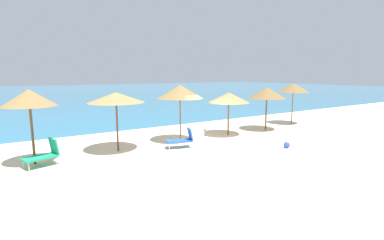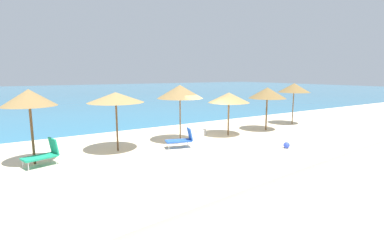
{
  "view_description": "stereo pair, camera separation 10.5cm",
  "coord_description": "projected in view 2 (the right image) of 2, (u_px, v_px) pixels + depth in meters",
  "views": [
    {
      "loc": [
        -8.53,
        -11.43,
        3.57
      ],
      "look_at": [
        -0.01,
        1.87,
        1.0
      ],
      "focal_mm": 26.7,
      "sensor_mm": 36.0,
      "label": 1
    },
    {
      "loc": [
        -8.45,
        -11.49,
        3.57
      ],
      "look_at": [
        -0.01,
        1.87,
        1.0
      ],
      "focal_mm": 26.7,
      "sensor_mm": 36.0,
      "label": 2
    }
  ],
  "objects": [
    {
      "name": "ground_plane",
      "position": [
        212.0,
        144.0,
        14.61
      ],
      "size": [
        160.0,
        160.0,
        0.0
      ],
      "primitive_type": "plane",
      "color": "beige"
    },
    {
      "name": "sea_water",
      "position": [
        65.0,
        93.0,
        52.85
      ],
      "size": [
        160.0,
        79.95,
        0.01
      ],
      "primitive_type": "cube",
      "color": "teal",
      "rests_on": "ground_plane"
    },
    {
      "name": "beach_umbrella_0",
      "position": [
        29.0,
        98.0,
        11.04
      ],
      "size": [
        2.03,
        2.03,
        2.99
      ],
      "color": "brown",
      "rests_on": "ground_plane"
    },
    {
      "name": "beach_umbrella_1",
      "position": [
        116.0,
        98.0,
        12.98
      ],
      "size": [
        2.56,
        2.56,
        2.74
      ],
      "color": "brown",
      "rests_on": "ground_plane"
    },
    {
      "name": "beach_umbrella_2",
      "position": [
        180.0,
        92.0,
        14.85
      ],
      "size": [
        2.4,
        2.4,
        3.0
      ],
      "color": "brown",
      "rests_on": "ground_plane"
    },
    {
      "name": "beach_umbrella_3",
      "position": [
        229.0,
        98.0,
        16.41
      ],
      "size": [
        2.39,
        2.39,
        2.51
      ],
      "color": "brown",
      "rests_on": "ground_plane"
    },
    {
      "name": "beach_umbrella_4",
      "position": [
        267.0,
        93.0,
        17.96
      ],
      "size": [
        2.36,
        2.36,
        2.72
      ],
      "color": "brown",
      "rests_on": "ground_plane"
    },
    {
      "name": "beach_umbrella_5",
      "position": [
        294.0,
        88.0,
        20.12
      ],
      "size": [
        2.21,
        2.21,
        2.91
      ],
      "color": "brown",
      "rests_on": "ground_plane"
    },
    {
      "name": "lounge_chair_0",
      "position": [
        182.0,
        139.0,
        13.89
      ],
      "size": [
        1.4,
        0.92,
        0.96
      ],
      "rotation": [
        0.0,
        0.0,
        1.28
      ],
      "color": "blue",
      "rests_on": "ground_plane"
    },
    {
      "name": "lounge_chair_1",
      "position": [
        44.0,
        154.0,
        11.21
      ],
      "size": [
        1.38,
        0.98,
        1.03
      ],
      "rotation": [
        0.0,
        0.0,
        1.86
      ],
      "color": "#199972",
      "rests_on": "ground_plane"
    },
    {
      "name": "beach_ball",
      "position": [
        287.0,
        145.0,
        13.82
      ],
      "size": [
        0.3,
        0.3,
        0.3
      ],
      "primitive_type": "sphere",
      "color": "blue",
      "rests_on": "ground_plane"
    },
    {
      "name": "cooler_box",
      "position": [
        201.0,
        132.0,
        16.83
      ],
      "size": [
        0.65,
        0.7,
        0.34
      ],
      "primitive_type": "cube",
      "rotation": [
        0.0,
        0.0,
        2.15
      ],
      "color": "white",
      "rests_on": "ground_plane"
    }
  ]
}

